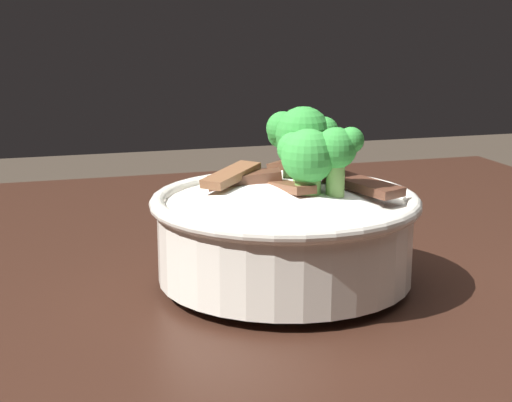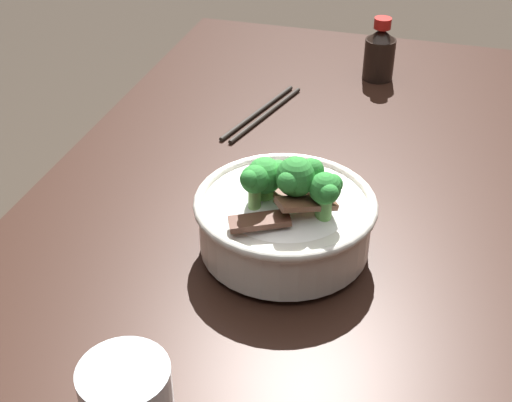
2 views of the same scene
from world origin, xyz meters
name	(u,v)px [view 1 (image 1 of 2)]	position (x,y,z in m)	size (l,w,h in m)	color
rice_bowl	(287,221)	(0.13, -0.05, 0.82)	(0.21, 0.21, 0.14)	silver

